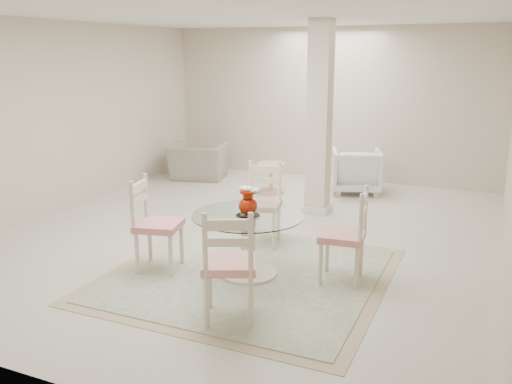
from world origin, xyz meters
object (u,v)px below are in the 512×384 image
at_px(recliner_taupe, 198,161).
at_px(dining_chair_north, 263,197).
at_px(dining_chair_south, 229,258).
at_px(red_vase, 248,201).
at_px(side_table, 271,179).
at_px(dining_table, 248,245).
at_px(dining_chair_west, 152,217).
at_px(armchair_white, 356,171).
at_px(column, 319,119).
at_px(dining_chair_east, 350,229).

bearing_deg(recliner_taupe, dining_chair_north, 118.52).
bearing_deg(recliner_taupe, dining_chair_south, 108.92).
bearing_deg(red_vase, dining_chair_south, -74.65).
bearing_deg(side_table, dining_chair_north, -70.03).
distance_m(dining_table, dining_chair_north, 1.05).
xyz_separation_m(dining_chair_north, dining_chair_west, (-0.73, -1.25, 0.01)).
distance_m(dining_chair_west, recliner_taupe, 4.33).
height_order(recliner_taupe, armchair_white, armchair_white).
height_order(dining_chair_north, recliner_taupe, dining_chair_north).
relative_size(dining_chair_south, armchair_white, 1.42).
relative_size(column, dining_table, 2.36).
distance_m(dining_chair_north, recliner_taupe, 3.68).
distance_m(dining_chair_south, armchair_white, 4.88).
bearing_deg(armchair_white, dining_table, 68.72).
height_order(dining_chair_east, side_table, dining_chair_east).
xyz_separation_m(dining_table, armchair_white, (0.18, 3.88, 0.02)).
bearing_deg(recliner_taupe, armchair_white, 169.92).
relative_size(dining_table, recliner_taupe, 1.18).
distance_m(dining_chair_east, armchair_white, 3.73).
distance_m(dining_chair_east, dining_chair_north, 1.45).
bearing_deg(red_vase, dining_chair_north, 104.62).
bearing_deg(column, recliner_taupe, 155.86).
bearing_deg(side_table, armchair_white, 25.15).
bearing_deg(red_vase, recliner_taupe, 126.17).
bearing_deg(red_vase, armchair_white, 87.32).
bearing_deg(armchair_white, side_table, 6.54).
height_order(dining_chair_north, armchair_white, dining_chair_north).
xyz_separation_m(armchair_white, side_table, (-1.27, -0.60, -0.13)).
bearing_deg(dining_table, armchair_white, 87.32).
xyz_separation_m(dining_chair_north, side_table, (-0.84, 2.30, -0.34)).
height_order(column, armchair_white, column).
xyz_separation_m(dining_chair_east, armchair_white, (-0.81, 3.64, -0.21)).
relative_size(red_vase, dining_chair_south, 0.26).
relative_size(dining_chair_north, side_table, 2.20).
bearing_deg(dining_chair_west, armchair_white, -29.19).
relative_size(dining_table, armchair_white, 1.45).
xyz_separation_m(dining_chair_north, recliner_taupe, (-2.45, 2.72, -0.26)).
xyz_separation_m(dining_chair_north, armchair_white, (0.44, 2.90, -0.21)).
height_order(column, dining_chair_south, column).
distance_m(dining_table, dining_chair_south, 1.05).
bearing_deg(recliner_taupe, column, 142.37).
bearing_deg(red_vase, dining_table, -95.71).
bearing_deg(column, dining_table, -88.80).
distance_m(dining_chair_west, armchair_white, 4.31).
relative_size(recliner_taupe, armchair_white, 1.23).
xyz_separation_m(column, red_vase, (0.05, -2.52, -0.55)).
height_order(dining_chair_west, recliner_taupe, dining_chair_west).
height_order(dining_chair_north, dining_chair_west, dining_chair_west).
xyz_separation_m(dining_chair_south, recliner_taupe, (-2.98, 4.70, -0.28)).
bearing_deg(column, side_table, 143.60).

